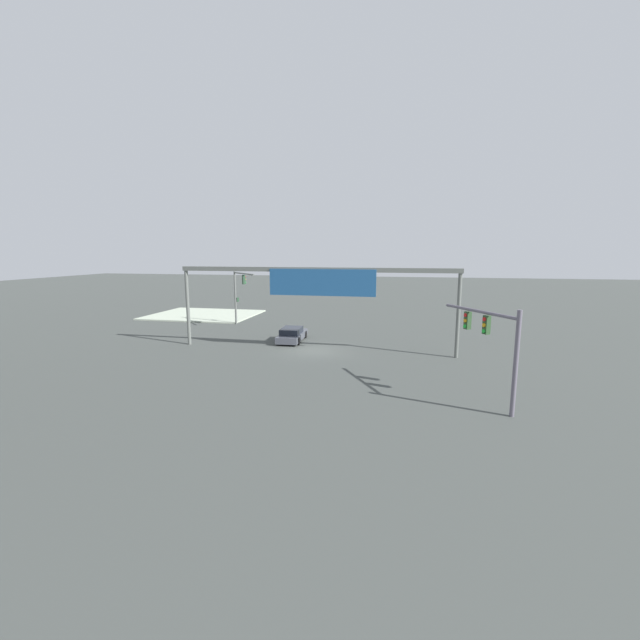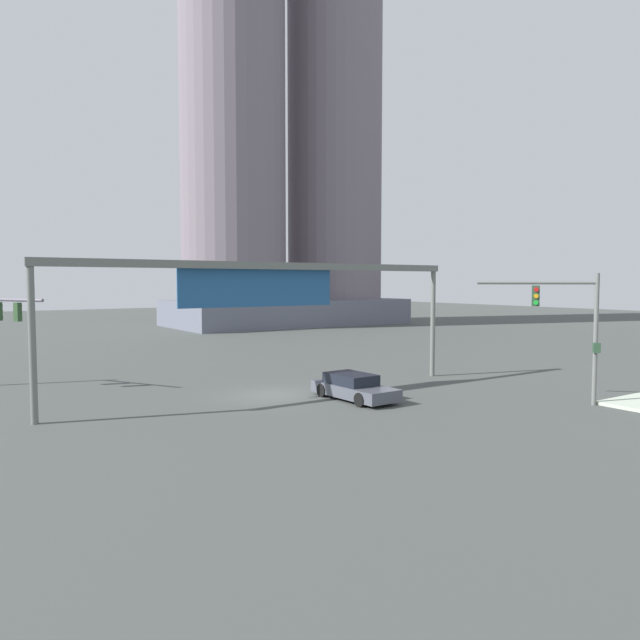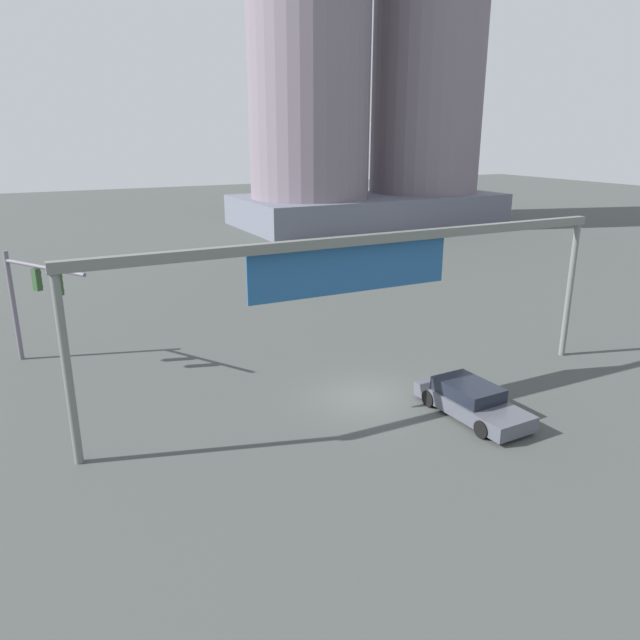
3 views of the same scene
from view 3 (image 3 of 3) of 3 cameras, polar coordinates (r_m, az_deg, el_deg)
ground_plane at (r=24.09m, az=4.60°, el=-7.45°), size 200.82×200.82×0.00m
traffic_signal_opposite_side at (r=29.05m, az=-25.68°, el=2.63°), size 2.92×4.77×5.10m
overhead_sign_gantry at (r=22.38m, az=4.37°, el=5.39°), size 21.89×0.43×6.53m
sedan_car_approaching at (r=23.17m, az=14.11°, el=-7.43°), size 2.07×4.69×1.21m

